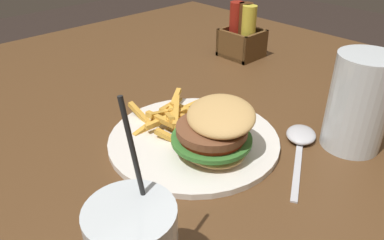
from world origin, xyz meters
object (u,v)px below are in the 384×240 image
at_px(meal_plate_near, 202,133).
at_px(spoon, 301,137).
at_px(beer_glass, 358,106).
at_px(condiment_caddy, 242,36).

bearing_deg(meal_plate_near, spoon, 53.06).
distance_m(beer_glass, condiment_caddy, 0.43).
xyz_separation_m(meal_plate_near, spoon, (0.10, 0.14, -0.02)).
distance_m(meal_plate_near, condiment_caddy, 0.44).
relative_size(meal_plate_near, condiment_caddy, 2.12).
relative_size(meal_plate_near, spoon, 1.54).
height_order(meal_plate_near, beer_glass, beer_glass).
height_order(spoon, condiment_caddy, condiment_caddy).
bearing_deg(condiment_caddy, beer_glass, -25.58).
bearing_deg(condiment_caddy, spoon, -35.67).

